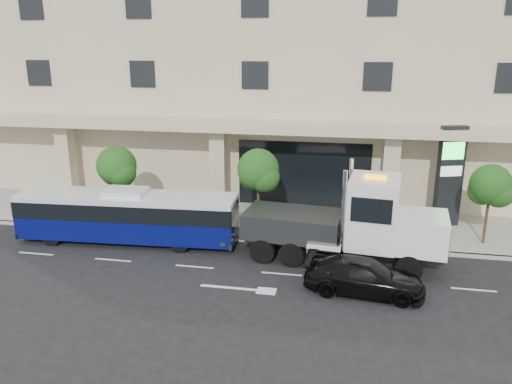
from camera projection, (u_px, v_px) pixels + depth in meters
ground at (286, 260)px, 23.40m from camera, size 120.00×120.00×0.00m
sidewalk at (297, 223)px, 28.09m from camera, size 120.00×6.00×0.15m
curb at (291, 243)px, 25.27m from camera, size 120.00×0.30×0.15m
convention_center at (317, 41)px, 35.11m from camera, size 60.00×17.60×20.00m
tree_left at (117, 169)px, 27.68m from camera, size 2.27×2.20×4.22m
tree_mid at (259, 173)px, 26.22m from camera, size 2.28×2.20×4.38m
tree_right at (491, 188)px, 24.23m from camera, size 2.10×2.00×4.04m
city_bus at (128, 215)px, 25.21m from camera, size 11.19×2.94×2.81m
tow_truck at (351, 224)px, 22.56m from camera, size 10.31×3.43×4.67m
black_sedan at (364, 277)px, 20.15m from camera, size 4.99×2.38×1.40m
signage_pylon at (450, 176)px, 26.80m from camera, size 1.45×0.91×5.50m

